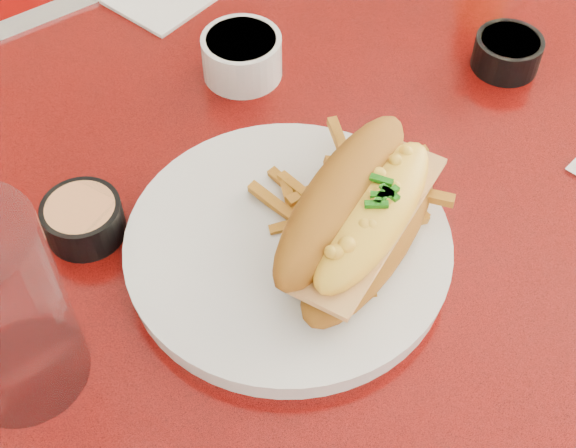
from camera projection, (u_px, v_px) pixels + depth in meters
diner_table at (354, 305)px, 0.81m from camera, size 1.23×0.83×0.77m
booth_bench_far at (68, 97)px, 1.47m from camera, size 1.20×0.51×0.90m
dinner_plate at (288, 247)px, 0.64m from camera, size 0.27×0.27×0.02m
mac_hoagie at (361, 215)px, 0.61m from camera, size 0.21×0.16×0.08m
fries_pile at (359, 200)px, 0.64m from camera, size 0.13×0.12×0.03m
fork at (314, 245)px, 0.64m from camera, size 0.04×0.14×0.00m
gravy_ramekin at (242, 55)px, 0.77m from camera, size 0.10×0.10×0.04m
sauce_cup_left at (83, 218)px, 0.65m from camera, size 0.07×0.07×0.03m
sauce_cup_right at (508, 51)px, 0.78m from camera, size 0.07×0.07×0.03m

